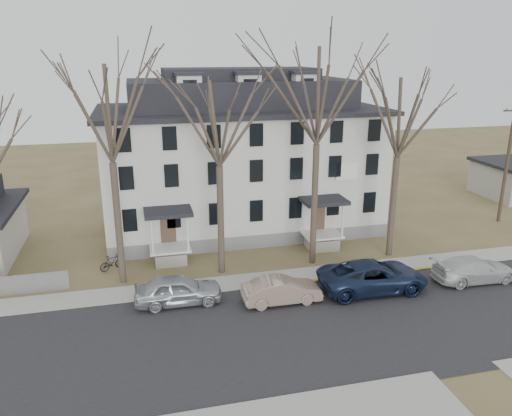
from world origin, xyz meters
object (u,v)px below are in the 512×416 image
object	(u,v)px
boarding_house	(241,159)
car_silver	(178,290)
utility_pole_far	(507,162)
bicycle_right	(112,263)
tree_mid_left	(218,118)
tree_mid_right	(401,112)
car_white	(474,270)
car_tan	(282,291)
tree_far_left	(108,107)
bicycle_left	(175,257)
tree_center	(319,89)
car_navy	(373,277)

from	to	relation	value
boarding_house	car_silver	world-z (taller)	boarding_house
utility_pole_far	bicycle_right	distance (m)	30.57
tree_mid_left	bicycle_right	bearing A→B (deg)	164.61
tree_mid_right	car_white	xyz separation A→B (m)	(2.92, -4.90, -8.87)
tree_mid_left	car_tan	distance (m)	10.38
tree_far_left	car_tan	xyz separation A→B (m)	(8.50, -4.76, -9.63)
bicycle_left	tree_center	bearing A→B (deg)	-117.39
tree_mid_right	car_navy	world-z (taller)	tree_mid_right
tree_far_left	utility_pole_far	bearing A→B (deg)	8.10
boarding_house	bicycle_left	size ratio (longest dim) A/B	12.38
tree_mid_right	car_silver	bearing A→B (deg)	-166.36
car_silver	car_white	bearing A→B (deg)	-93.64
tree_far_left	car_silver	bearing A→B (deg)	-49.60
tree_far_left	tree_mid_left	xyz separation A→B (m)	(6.00, 0.00, -0.74)
tree_mid_left	car_silver	xyz separation A→B (m)	(-3.00, -3.52, -8.80)
utility_pole_far	bicycle_right	world-z (taller)	utility_pole_far
car_silver	bicycle_right	xyz separation A→B (m)	(-3.65, 5.35, -0.31)
tree_center	car_tan	world-z (taller)	tree_center
boarding_house	tree_far_left	distance (m)	13.12
car_tan	bicycle_left	world-z (taller)	car_tan
tree_center	tree_mid_right	distance (m)	5.70
boarding_house	bicycle_right	world-z (taller)	boarding_house
tree_mid_right	car_tan	bearing A→B (deg)	-152.16
tree_far_left	car_white	distance (m)	23.09
tree_mid_left	car_tan	bearing A→B (deg)	-62.31
bicycle_right	tree_center	bearing A→B (deg)	-126.24
bicycle_right	boarding_house	bearing A→B (deg)	-84.78
tree_center	bicycle_right	size ratio (longest dim) A/B	8.87
tree_mid_left	car_white	distance (m)	17.62
tree_mid_left	tree_mid_right	xyz separation A→B (m)	(11.50, 0.00, 0.00)
tree_far_left	tree_center	distance (m)	12.02
utility_pole_far	car_tan	world-z (taller)	utility_pole_far
utility_pole_far	car_silver	distance (m)	27.91
car_tan	car_silver	bearing A→B (deg)	77.61
boarding_house	tree_mid_left	size ratio (longest dim) A/B	1.63
tree_center	tree_mid_right	xyz separation A→B (m)	(5.50, 0.00, -1.48)
car_silver	car_tan	bearing A→B (deg)	-101.78
car_white	car_silver	bearing A→B (deg)	86.50
tree_mid_right	utility_pole_far	distance (m)	13.55
tree_mid_right	bicycle_right	xyz separation A→B (m)	(-18.16, 1.83, -9.10)
tree_mid_left	car_white	size ratio (longest dim) A/B	2.53
boarding_house	tree_far_left	bearing A→B (deg)	-137.82
car_white	car_tan	bearing A→B (deg)	90.34
car_silver	bicycle_left	distance (m)	5.50
tree_center	tree_mid_right	size ratio (longest dim) A/B	1.15
boarding_house	tree_mid_left	xyz separation A→B (m)	(-3.00, -8.15, 4.22)
bicycle_right	car_white	bearing A→B (deg)	-135.70
car_tan	tree_far_left	bearing A→B (deg)	61.04
tree_mid_right	car_white	bearing A→B (deg)	-59.19
tree_mid_right	car_tan	xyz separation A→B (m)	(-9.00, -4.76, -8.89)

